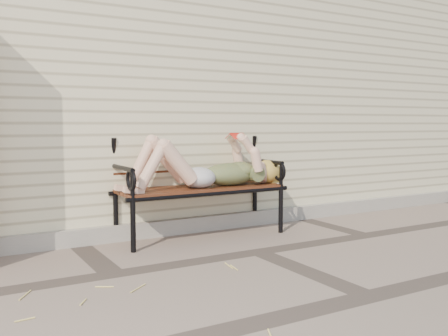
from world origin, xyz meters
TOP-DOWN VIEW (x-y plane):
  - ground at (0.00, 0.00)m, footprint 80.00×80.00m
  - house_wall at (0.00, 3.00)m, footprint 8.00×4.00m
  - foundation_strip at (0.00, 0.97)m, footprint 8.00×0.10m
  - garden_bench at (-0.15, 0.86)m, footprint 1.73×0.69m
  - reading_woman at (-0.14, 0.72)m, footprint 1.63×0.37m
  - straw_scatter at (-1.63, -0.91)m, footprint 2.56×1.78m

SIDE VIEW (x-z plane):
  - ground at x=0.00m, z-range 0.00..0.00m
  - straw_scatter at x=-1.63m, z-range 0.00..0.01m
  - foundation_strip at x=0.00m, z-range 0.00..0.15m
  - garden_bench at x=-0.15m, z-range 0.07..1.19m
  - reading_woman at x=-0.14m, z-range 0.41..0.92m
  - house_wall at x=0.00m, z-range 0.00..3.00m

